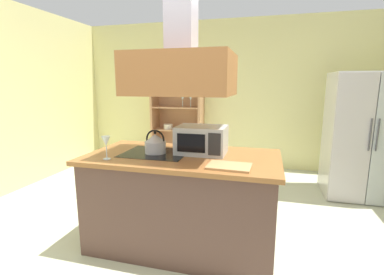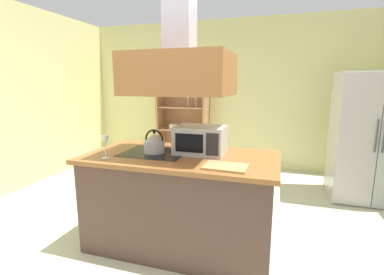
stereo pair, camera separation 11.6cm
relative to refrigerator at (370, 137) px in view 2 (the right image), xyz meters
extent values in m
plane|color=beige|center=(-1.86, -1.90, -0.85)|extent=(7.80, 7.80, 0.00)
cube|color=beige|center=(-1.86, 1.10, 0.50)|extent=(6.00, 0.12, 2.70)
cube|color=#51372F|center=(-2.02, -1.80, -0.42)|extent=(1.69, 0.86, 0.86)
cube|color=#945C2E|center=(-2.02, -1.80, 0.03)|extent=(1.77, 0.94, 0.04)
cube|color=black|center=(-2.29, -1.80, 0.05)|extent=(0.60, 0.48, 0.00)
cube|color=#A76738|center=(-2.02, -1.80, 0.78)|extent=(0.90, 0.70, 0.36)
cube|color=beige|center=(0.00, 0.01, 0.00)|extent=(0.90, 0.72, 1.70)
cube|color=#BCB7BA|center=(-0.22, -0.36, 0.00)|extent=(0.44, 0.03, 1.66)
cylinder|color=#4C4C51|center=(-0.04, -0.39, 0.09)|extent=(0.02, 0.02, 0.40)
cylinder|color=#4C4C51|center=(0.04, -0.39, 0.09)|extent=(0.02, 0.02, 0.40)
cube|color=tan|center=(-3.39, 0.84, 0.00)|extent=(0.04, 0.40, 1.71)
cube|color=tan|center=(-2.46, 0.84, 0.00)|extent=(0.04, 0.40, 1.71)
cube|color=tan|center=(-2.92, 0.84, 0.84)|extent=(0.97, 0.40, 0.03)
cube|color=tan|center=(-2.92, 0.84, -0.81)|extent=(0.97, 0.40, 0.08)
cube|color=tan|center=(-2.92, 1.03, 0.00)|extent=(0.97, 0.02, 1.71)
cube|color=tan|center=(-2.92, 0.84, -0.17)|extent=(0.89, 0.36, 0.02)
cube|color=tan|center=(-2.92, 0.84, 0.26)|extent=(0.89, 0.36, 0.02)
cylinder|color=beige|center=(-3.10, 0.79, -0.13)|extent=(0.18, 0.18, 0.05)
cylinder|color=beige|center=(-3.10, 0.79, -0.09)|extent=(0.17, 0.17, 0.05)
cylinder|color=silver|center=(-2.81, 0.80, 0.33)|extent=(0.01, 0.01, 0.12)
cone|color=silver|center=(-2.81, 0.80, 0.43)|extent=(0.07, 0.07, 0.08)
cylinder|color=silver|center=(-2.65, 0.80, 0.33)|extent=(0.01, 0.01, 0.12)
cone|color=silver|center=(-2.65, 0.80, 0.43)|extent=(0.07, 0.07, 0.08)
cylinder|color=silver|center=(-2.29, -1.80, 0.11)|extent=(0.20, 0.20, 0.11)
cone|color=#B5B8C3|center=(-2.29, -1.80, 0.20)|extent=(0.19, 0.19, 0.07)
sphere|color=black|center=(-2.29, -1.80, 0.25)|extent=(0.03, 0.03, 0.03)
torus|color=black|center=(-2.29, -1.80, 0.18)|extent=(0.19, 0.02, 0.19)
cube|color=tan|center=(-1.55, -2.08, 0.06)|extent=(0.35, 0.26, 0.02)
cube|color=#B7BABF|center=(-1.87, -1.69, 0.18)|extent=(0.46, 0.34, 0.26)
cube|color=black|center=(-1.92, -1.86, 0.18)|extent=(0.26, 0.01, 0.17)
cube|color=#262628|center=(-1.71, -1.86, 0.18)|extent=(0.11, 0.01, 0.20)
cylinder|color=silver|center=(-2.61, -2.12, 0.05)|extent=(0.06, 0.06, 0.01)
cylinder|color=silver|center=(-2.61, -2.12, 0.11)|extent=(0.01, 0.01, 0.11)
cone|color=silver|center=(-2.61, -2.12, 0.21)|extent=(0.08, 0.08, 0.09)
camera|label=1|loc=(-1.28, -4.19, 0.69)|focal=26.01mm
camera|label=2|loc=(-1.17, -4.16, 0.69)|focal=26.01mm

